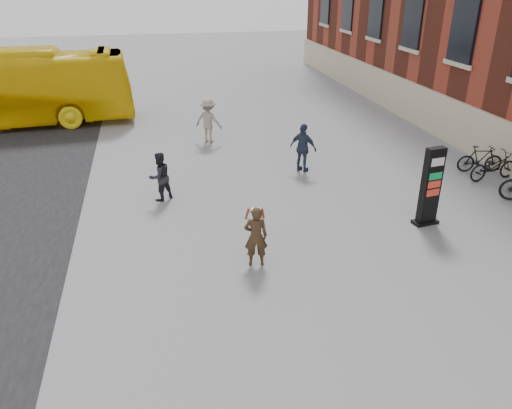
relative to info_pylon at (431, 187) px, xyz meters
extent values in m
plane|color=#9E9EA3|center=(-4.69, -1.16, -1.13)|extent=(100.00, 100.00, 0.00)
cube|color=beige|center=(4.75, 4.84, -0.23)|extent=(0.18, 44.00, 1.80)
cube|color=black|center=(0.00, 0.00, 0.00)|extent=(0.57, 0.31, 2.27)
cube|color=black|center=(0.00, 0.00, -1.09)|extent=(0.77, 0.47, 0.09)
cube|color=white|center=(0.00, 0.00, 0.77)|extent=(0.44, 0.31, 0.23)
cube|color=#0A733D|center=(0.00, 0.00, 0.36)|extent=(0.44, 0.31, 0.20)
cube|color=#AC2A1C|center=(0.00, 0.00, 0.12)|extent=(0.44, 0.31, 0.20)
cube|color=#AC2A1C|center=(0.00, 0.00, -0.13)|extent=(0.44, 0.31, 0.20)
imported|color=black|center=(-5.19, -1.13, -0.35)|extent=(0.61, 0.45, 1.56)
cylinder|color=white|center=(-5.19, -1.13, 0.35)|extent=(0.22, 0.22, 0.05)
cone|color=white|center=(-4.98, -0.93, -0.07)|extent=(0.23, 0.22, 0.38)
cylinder|color=brown|center=(-4.98, -0.93, 0.15)|extent=(0.13, 0.12, 0.32)
cone|color=white|center=(-5.35, -0.88, -0.07)|extent=(0.22, 0.24, 0.38)
cylinder|color=brown|center=(-5.35, -0.88, 0.15)|extent=(0.12, 0.14, 0.32)
imported|color=black|center=(-7.29, 3.25, -0.36)|extent=(0.95, 0.89, 1.55)
imported|color=gray|center=(-5.08, 8.72, -0.21)|extent=(1.37, 1.22, 1.84)
imported|color=#2B374E|center=(-2.23, 4.66, -0.26)|extent=(1.03, 1.02, 1.74)
imported|color=black|center=(3.91, 2.51, -0.64)|extent=(1.93, 0.85, 0.98)
imported|color=black|center=(3.91, 3.26, -0.65)|extent=(1.67, 0.75, 0.97)
camera|label=1|loc=(-7.40, -11.37, 5.43)|focal=35.00mm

